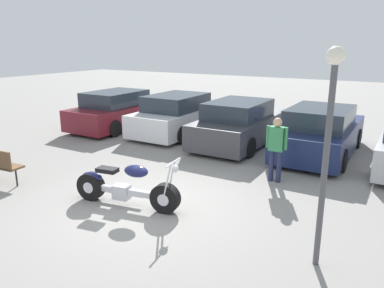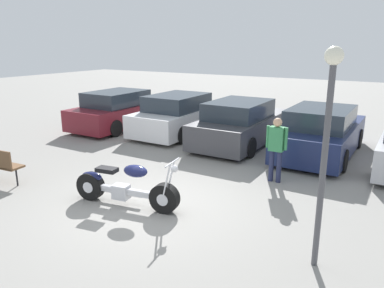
% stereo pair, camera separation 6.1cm
% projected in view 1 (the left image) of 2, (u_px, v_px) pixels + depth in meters
% --- Properties ---
extents(ground_plane, '(60.00, 60.00, 0.00)m').
position_uv_depth(ground_plane, '(149.00, 205.00, 7.79)').
color(ground_plane, gray).
extents(motorcycle, '(2.37, 0.76, 1.08)m').
position_uv_depth(motorcycle, '(125.00, 187.00, 7.70)').
color(motorcycle, black).
rests_on(motorcycle, ground_plane).
extents(parked_car_maroon, '(1.94, 4.40, 1.46)m').
position_uv_depth(parked_car_maroon, '(119.00, 111.00, 14.82)').
color(parked_car_maroon, maroon).
rests_on(parked_car_maroon, ground_plane).
extents(parked_car_white, '(1.94, 4.40, 1.46)m').
position_uv_depth(parked_car_white, '(179.00, 115.00, 13.89)').
color(parked_car_white, white).
rests_on(parked_car_white, ground_plane).
extents(parked_car_dark_grey, '(1.94, 4.40, 1.46)m').
position_uv_depth(parked_car_dark_grey, '(240.00, 124.00, 12.39)').
color(parked_car_dark_grey, '#3D3D42').
rests_on(parked_car_dark_grey, ground_plane).
extents(parked_car_navy, '(1.94, 4.40, 1.46)m').
position_uv_depth(parked_car_navy, '(320.00, 133.00, 11.18)').
color(parked_car_navy, '#19234C').
rests_on(parked_car_navy, ground_plane).
extents(lamp_post, '(0.25, 0.25, 3.24)m').
position_uv_depth(lamp_post, '(329.00, 127.00, 5.17)').
color(lamp_post, '#4C4C51').
rests_on(lamp_post, ground_plane).
extents(person_standing, '(0.52, 0.21, 1.58)m').
position_uv_depth(person_standing, '(276.00, 145.00, 8.91)').
color(person_standing, '#232847').
rests_on(person_standing, ground_plane).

